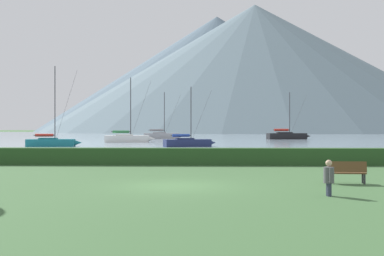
# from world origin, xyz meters

# --- Properties ---
(ground_plane) EXTENTS (1000.00, 1000.00, 0.00)m
(ground_plane) POSITION_xyz_m (0.00, 0.00, 0.00)
(ground_plane) COLOR #385B33
(harbor_water) EXTENTS (320.00, 246.00, 0.00)m
(harbor_water) POSITION_xyz_m (0.00, 137.00, 0.00)
(harbor_water) COLOR #8499A8
(harbor_water) RESTS_ON ground_plane
(hedge_line) EXTENTS (80.00, 1.20, 1.07)m
(hedge_line) POSITION_xyz_m (0.00, 11.00, 0.54)
(hedge_line) COLOR #284C23
(hedge_line) RESTS_ON ground_plane
(sailboat_slip_3) EXTENTS (9.47, 3.93, 9.89)m
(sailboat_slip_3) POSITION_xyz_m (18.48, 80.56, 0.76)
(sailboat_slip_3) COLOR black
(sailboat_slip_3) RESTS_ON harbor_water
(sailboat_slip_4) EXTENTS (9.13, 3.51, 10.29)m
(sailboat_slip_4) POSITION_xyz_m (-8.38, 85.05, 0.74)
(sailboat_slip_4) COLOR #9E9EA3
(sailboat_slip_4) RESTS_ON harbor_water
(sailboat_slip_5) EXTENTS (8.37, 3.17, 10.70)m
(sailboat_slip_5) POSITION_xyz_m (-11.59, 58.33, 0.69)
(sailboat_slip_5) COLOR white
(sailboat_slip_5) RESTS_ON harbor_water
(sailboat_slip_6) EXTENTS (6.86, 3.72, 7.57)m
(sailboat_slip_6) POSITION_xyz_m (-0.96, 40.44, 0.56)
(sailboat_slip_6) COLOR navy
(sailboat_slip_6) RESTS_ON harbor_water
(sailboat_slip_9) EXTENTS (6.96, 2.79, 10.28)m
(sailboat_slip_9) POSITION_xyz_m (-18.37, 40.47, 0.59)
(sailboat_slip_9) COLOR #19707A
(sailboat_slip_9) RESTS_ON harbor_water
(park_bench_near_path) EXTENTS (1.65, 0.58, 0.95)m
(park_bench_near_path) POSITION_xyz_m (7.18, 0.94, 0.53)
(park_bench_near_path) COLOR brown
(park_bench_near_path) RESTS_ON ground_plane
(person_seated_viewer) EXTENTS (0.36, 0.57, 1.25)m
(person_seated_viewer) POSITION_xyz_m (5.51, -2.69, 0.69)
(person_seated_viewer) COLOR #2D3347
(person_seated_viewer) RESTS_ON ground_plane
(distant_hill_central_peak) EXTENTS (253.96, 253.96, 83.53)m
(distant_hill_central_peak) POSITION_xyz_m (9.65, 323.65, 41.77)
(distant_hill_central_peak) COLOR #4C6070
(distant_hill_central_peak) RESTS_ON ground_plane
(distant_hill_east_ridge) EXTENTS (275.37, 275.37, 84.65)m
(distant_hill_east_ridge) POSITION_xyz_m (34.27, 295.33, 42.33)
(distant_hill_east_ridge) COLOR slate
(distant_hill_east_ridge) RESTS_ON ground_plane
(distant_hill_far_shoulder) EXTENTS (253.74, 253.74, 59.30)m
(distant_hill_far_shoulder) POSITION_xyz_m (8.70, 397.14, 29.65)
(distant_hill_far_shoulder) COLOR slate
(distant_hill_far_shoulder) RESTS_ON ground_plane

